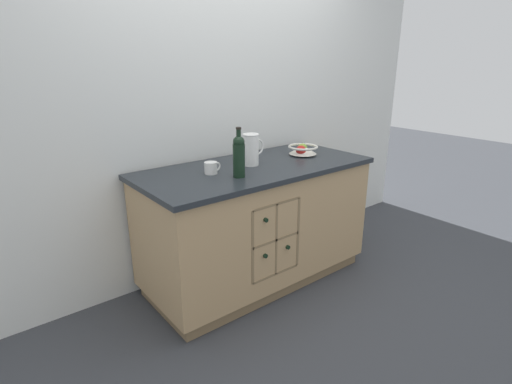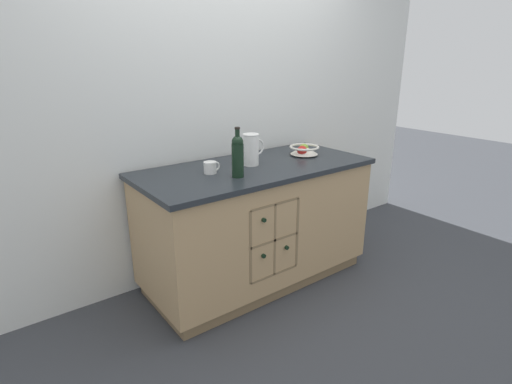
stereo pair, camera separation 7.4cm
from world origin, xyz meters
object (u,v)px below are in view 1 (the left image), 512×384
object	(u,v)px
fruit_bowl	(303,149)
ceramic_mug	(211,168)
white_pitcher	(251,149)
standing_wine_bottle	(239,155)

from	to	relation	value
fruit_bowl	ceramic_mug	distance (m)	0.83
white_pitcher	standing_wine_bottle	distance (m)	0.30
standing_wine_bottle	white_pitcher	bearing A→B (deg)	37.45
fruit_bowl	white_pitcher	distance (m)	0.50
ceramic_mug	standing_wine_bottle	size ratio (longest dim) A/B	0.37
white_pitcher	standing_wine_bottle	bearing A→B (deg)	-142.55
fruit_bowl	standing_wine_bottle	world-z (taller)	standing_wine_bottle
white_pitcher	ceramic_mug	distance (m)	0.34
fruit_bowl	standing_wine_bottle	bearing A→B (deg)	-166.51
white_pitcher	ceramic_mug	world-z (taller)	white_pitcher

